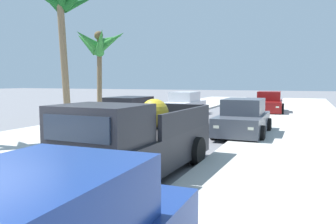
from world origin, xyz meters
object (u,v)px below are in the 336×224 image
car_left_near (243,119)px  palm_tree_right_fore (63,11)px  pickup_truck (136,143)px  car_left_mid (269,103)px  car_right_near (184,104)px  car_right_mid (130,114)px  palm_tree_left_fore (100,45)px

car_left_near → palm_tree_right_fore: size_ratio=0.58×
pickup_truck → car_left_mid: (1.36, 17.56, -0.09)m
car_left_mid → car_left_near: bearing=-90.0°
car_right_near → pickup_truck: bearing=-75.0°
car_left_near → car_right_mid: bearing=-178.0°
palm_tree_left_fore → palm_tree_right_fore: 2.70m
car_right_near → car_left_mid: (5.23, 3.10, 0.00)m
car_right_near → car_right_mid: bearing=-89.8°
palm_tree_left_fore → car_right_mid: bearing=-40.6°
car_right_near → car_left_mid: size_ratio=0.99×
car_left_mid → car_right_near: bearing=-149.3°
car_right_near → palm_tree_right_fore: 9.56m
pickup_truck → palm_tree_left_fore: bearing=127.2°
car_right_near → car_right_mid: (0.02, -7.68, 0.00)m
car_left_mid → palm_tree_right_fore: bearing=-136.6°
car_right_mid → palm_tree_left_fore: 6.06m
car_right_mid → car_left_mid: bearing=64.2°
pickup_truck → car_right_mid: bearing=119.6°
pickup_truck → palm_tree_right_fore: 12.96m
car_left_near → palm_tree_left_fore: 10.05m
car_right_mid → palm_tree_right_fore: (-4.78, 1.34, 5.35)m
car_right_near → car_left_mid: bearing=30.7°
car_left_near → palm_tree_left_fore: palm_tree_left_fore is taller
palm_tree_left_fore → palm_tree_right_fore: size_ratio=0.72×
palm_tree_right_fore → car_right_near: bearing=53.1°
car_left_mid → car_right_mid: 11.97m
car_left_near → car_left_mid: 10.60m
car_left_mid → palm_tree_right_fore: 14.74m
palm_tree_left_fore → car_left_near: bearing=-18.4°
car_left_near → car_left_mid: bearing=90.0°
palm_tree_right_fore → palm_tree_left_fore: bearing=58.4°
car_left_mid → palm_tree_left_fore: (-8.88, -7.64, 3.66)m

